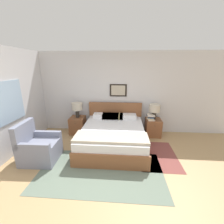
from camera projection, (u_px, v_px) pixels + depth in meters
The scene contains 16 objects.
ground_plane at pixel (108, 188), 2.75m from camera, with size 16.00×16.00×0.00m, color tan.
wall_back at pixel (116, 93), 4.90m from camera, with size 7.32×0.09×2.60m.
wall_left at pixel (15, 101), 3.78m from camera, with size 0.08×5.03×2.60m.
area_rug_main at pixel (101, 171), 3.19m from camera, with size 2.62×1.48×0.01m.
area_rug_bedside at pixel (157, 155), 3.77m from camera, with size 0.92×1.36×0.01m.
bed at pixel (113, 135), 4.16m from camera, with size 1.73×2.06×1.02m.
armchair at pixel (39, 148), 3.51m from camera, with size 0.80×0.76×0.94m.
nightstand_near_window at pixel (78, 125), 4.98m from camera, with size 0.47×0.52×0.55m.
nightstand_by_door at pixel (153, 127), 4.80m from camera, with size 0.47×0.52×0.55m.
table_lamp_near_window at pixel (77, 107), 4.83m from camera, with size 0.34×0.34×0.48m.
table_lamp_by_door at pixel (155, 109), 4.64m from camera, with size 0.34×0.34×0.48m.
book_thick_bottom at pixel (151, 119), 4.67m from camera, with size 0.23×0.30×0.03m.
book_hardcover_middle at pixel (151, 118), 4.66m from camera, with size 0.19×0.28×0.04m.
book_novel_upper at pixel (151, 117), 4.65m from camera, with size 0.20×0.23×0.04m.
book_slim_near_top at pixel (151, 116), 4.64m from camera, with size 0.23×0.30×0.02m.
book_paperback_top at pixel (151, 115), 4.63m from camera, with size 0.23×0.29×0.03m.
Camera 1 is at (0.25, -2.20, 2.15)m, focal length 24.00 mm.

